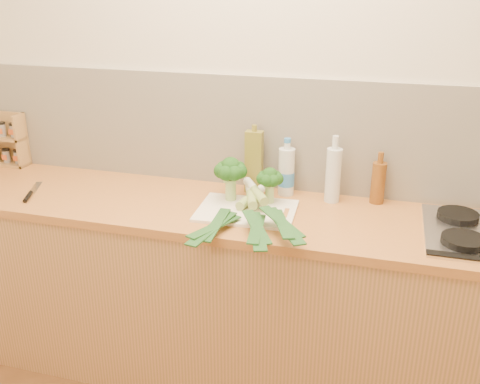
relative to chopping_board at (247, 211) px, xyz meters
The scene contains 14 objects.
room_shell 0.42m from the chopping_board, 87.47° to the left, with size 3.50×3.50×3.50m.
counter 0.46m from the chopping_board, 66.87° to the left, with size 3.20×0.62×0.90m.
chopping_board is the anchor object (origin of this frame).
broccoli_left 0.20m from the chopping_board, 137.80° to the left, with size 0.15×0.15×0.20m.
broccoli_right 0.18m from the chopping_board, 52.99° to the left, with size 0.12×0.12×0.17m.
leek_front 0.05m from the chopping_board, 130.05° to the right, with size 0.18×0.67×0.04m.
leek_mid 0.08m from the chopping_board, 50.56° to the right, with size 0.26×0.65×0.04m.
leek_back 0.11m from the chopping_board, 20.48° to the right, with size 0.39×0.60×0.04m.
chefs_knife 1.04m from the chopping_board, behind, with size 0.12×0.26×0.02m.
spice_rack 1.47m from the chopping_board, 169.10° to the left, with size 0.24×0.10×0.29m.
oil_tin 0.29m from the chopping_board, 97.26° to the left, with size 0.08×0.05×0.33m.
glass_bottle 0.43m from the chopping_board, 33.67° to the left, with size 0.07×0.07×0.31m.
amber_bottle 0.61m from the chopping_board, 26.17° to the left, with size 0.06×0.06×0.24m.
water_bottle 0.30m from the chopping_board, 64.15° to the left, with size 0.08×0.08×0.26m.
Camera 1 is at (0.54, -0.91, 1.86)m, focal length 40.00 mm.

